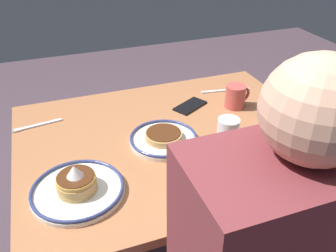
{
  "coord_description": "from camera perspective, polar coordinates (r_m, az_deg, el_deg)",
  "views": [
    {
      "loc": [
        0.39,
        1.01,
        1.44
      ],
      "look_at": [
        0.01,
        -0.02,
        0.76
      ],
      "focal_mm": 38.22,
      "sensor_mm": 36.0,
      "label": 1
    }
  ],
  "objects": [
    {
      "name": "plate_far_companion",
      "position": [
        1.08,
        -14.26,
        -9.51
      ],
      "size": [
        0.27,
        0.27,
        0.1
      ],
      "color": "white",
      "rests_on": "dining_table"
    },
    {
      "name": "drinking_glass",
      "position": [
        1.17,
        9.38,
        -2.32
      ],
      "size": [
        0.07,
        0.07,
        0.14
      ],
      "color": "silver",
      "rests_on": "dining_table"
    },
    {
      "name": "dining_table",
      "position": [
        1.37,
        0.82,
        -5.89
      ],
      "size": [
        1.11,
        0.86,
        0.73
      ],
      "color": "#A66942",
      "rests_on": "ground_plane"
    },
    {
      "name": "butter_knife",
      "position": [
        1.64,
        9.14,
        5.65
      ],
      "size": [
        0.22,
        0.05,
        0.01
      ],
      "color": "silver",
      "rests_on": "dining_table"
    },
    {
      "name": "fork_near",
      "position": [
        1.44,
        -20.12,
        0.11
      ],
      "size": [
        0.18,
        0.04,
        0.01
      ],
      "color": "silver",
      "rests_on": "dining_table"
    },
    {
      "name": "plate_near_main",
      "position": [
        1.26,
        -0.72,
        -1.95
      ],
      "size": [
        0.24,
        0.24,
        0.04
      ],
      "color": "silver",
      "rests_on": "dining_table"
    },
    {
      "name": "cell_phone",
      "position": [
        1.49,
        3.55,
        3.23
      ],
      "size": [
        0.16,
        0.13,
        0.01
      ],
      "primitive_type": "cube",
      "rotation": [
        0.0,
        0.0,
        0.51
      ],
      "color": "black",
      "rests_on": "dining_table"
    },
    {
      "name": "plate_center_pancakes",
      "position": [
        1.35,
        18.93,
        -1.49
      ],
      "size": [
        0.25,
        0.25,
        0.05
      ],
      "color": "white",
      "rests_on": "dining_table"
    },
    {
      "name": "coffee_mug",
      "position": [
        1.49,
        10.76,
        4.72
      ],
      "size": [
        0.11,
        0.08,
        0.09
      ],
      "color": "#BF4C47",
      "rests_on": "dining_table"
    }
  ]
}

